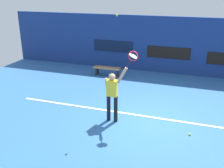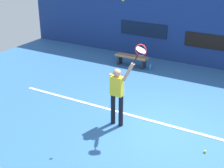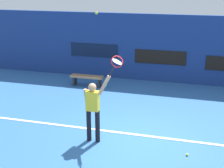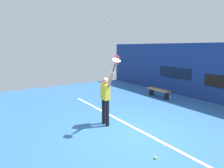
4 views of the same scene
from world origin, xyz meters
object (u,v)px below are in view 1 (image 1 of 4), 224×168
at_px(tennis_racket, 133,57).
at_px(court_bench, 107,69).
at_px(tennis_ball, 117,15).
at_px(spare_ball, 190,134).
at_px(water_bottle, 123,75).
at_px(tennis_player, 112,93).

xyz_separation_m(tennis_racket, court_bench, (-2.43, 4.47, -1.95)).
xyz_separation_m(tennis_ball, spare_ball, (2.42, -0.14, -3.47)).
height_order(tennis_racket, water_bottle, tennis_racket).
height_order(tennis_ball, spare_ball, tennis_ball).
bearing_deg(spare_ball, court_bench, 133.35).
bearing_deg(water_bottle, tennis_ball, -76.57).
distance_m(tennis_racket, court_bench, 5.45).
relative_size(water_bottle, spare_ball, 3.53).
bearing_deg(tennis_ball, spare_ball, -3.39).
distance_m(tennis_racket, spare_ball, 2.96).
xyz_separation_m(water_bottle, spare_ball, (3.48, -4.59, -0.09)).
height_order(tennis_player, court_bench, tennis_player).
bearing_deg(tennis_ball, court_bench, 113.28).
bearing_deg(tennis_player, tennis_racket, -0.38).
bearing_deg(court_bench, spare_ball, -46.65).
bearing_deg(tennis_player, court_bench, 111.74).
bearing_deg(tennis_player, spare_ball, -2.78).
bearing_deg(spare_ball, water_bottle, 127.18).
bearing_deg(tennis_player, water_bottle, 101.76).
bearing_deg(water_bottle, tennis_player, -78.24).
relative_size(tennis_ball, court_bench, 0.05).
xyz_separation_m(tennis_player, water_bottle, (-0.93, 4.47, -0.89)).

